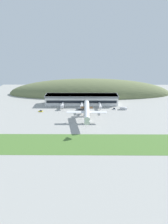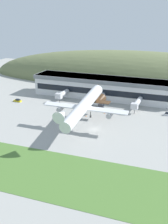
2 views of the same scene
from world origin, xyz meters
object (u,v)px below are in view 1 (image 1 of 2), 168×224
at_px(jetway_1, 82,105).
at_px(traffic_cone_1, 81,115).
at_px(service_car_0, 114,109).
at_px(box_truck, 82,109).
at_px(cargo_airplane, 87,111).
at_px(jetway_0, 62,105).
at_px(terminal_building, 82,99).
at_px(jetway_2, 100,106).
at_px(fuel_truck, 123,108).
at_px(traffic_cone_0, 88,112).
at_px(service_car_1, 41,111).

distance_m(jetway_1, traffic_cone_1, 19.28).
xyz_separation_m(service_car_0, box_truck, (-36.91, -1.65, 0.91)).
bearing_deg(cargo_airplane, service_car_0, 46.27).
bearing_deg(jetway_0, terminal_building, 34.48).
distance_m(jetway_2, box_truck, 21.30).
xyz_separation_m(fuel_truck, traffic_cone_0, (-40.27, -8.46, -1.12)).
bearing_deg(jetway_2, fuel_truck, -4.12).
height_order(jetway_2, traffic_cone_1, jetway_2).
bearing_deg(cargo_airplane, jetway_2, 66.11).
distance_m(jetway_1, service_car_0, 37.35).
xyz_separation_m(service_car_1, box_truck, (45.00, 5.47, 0.94)).
relative_size(traffic_cone_0, traffic_cone_1, 1.00).
distance_m(terminal_building, traffic_cone_0, 28.61).
relative_size(terminal_building, jetway_1, 6.26).
bearing_deg(service_car_1, jetway_2, 7.83).
height_order(service_car_0, box_truck, box_truck).
distance_m(jetway_2, traffic_cone_1, 27.90).
bearing_deg(jetway_1, box_truck, -87.78).
relative_size(jetway_0, fuel_truck, 1.61).
relative_size(terminal_building, jetway_2, 5.58).
xyz_separation_m(box_truck, traffic_cone_0, (6.94, -6.77, -1.28)).
bearing_deg(service_car_0, box_truck, -177.44).
distance_m(jetway_0, cargo_airplane, 46.20).
distance_m(jetway_1, cargo_airplane, 36.82).
bearing_deg(jetway_1, jetway_2, -2.45).
relative_size(cargo_airplane, service_car_1, 10.69).
height_order(terminal_building, box_truck, terminal_building).
bearing_deg(jetway_2, service_car_1, -172.17).
bearing_deg(cargo_airplane, traffic_cone_1, 108.19).
xyz_separation_m(jetway_2, box_truck, (-20.85, -3.59, -2.43)).
bearing_deg(jetway_2, jetway_1, 177.55).
distance_m(jetway_0, service_car_0, 59.37).
relative_size(fuel_truck, box_truck, 0.98).
distance_m(cargo_airplane, service_car_0, 46.68).
height_order(terminal_building, service_car_1, terminal_building).
bearing_deg(jetway_0, service_car_0, -3.34).
bearing_deg(service_car_1, jetway_1, 12.52).
bearing_deg(box_truck, service_car_0, 2.56).
bearing_deg(service_car_0, jetway_2, 173.12).
bearing_deg(jetway_2, cargo_airplane, -113.89).
xyz_separation_m(fuel_truck, box_truck, (-47.21, -1.69, 0.17)).
xyz_separation_m(jetway_0, service_car_0, (59.17, -3.45, -3.34)).
xyz_separation_m(service_car_0, traffic_cone_1, (-37.04, -16.08, -0.37)).
bearing_deg(traffic_cone_0, jetway_1, 122.28).
bearing_deg(traffic_cone_1, fuel_truck, 18.81).
bearing_deg(traffic_cone_1, box_truck, 89.52).
height_order(service_car_1, fuel_truck, fuel_truck).
xyz_separation_m(jetway_1, jetway_2, (21.03, -0.90, 0.00)).
bearing_deg(service_car_1, cargo_airplane, -27.11).
height_order(cargo_airplane, traffic_cone_1, cargo_airplane).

